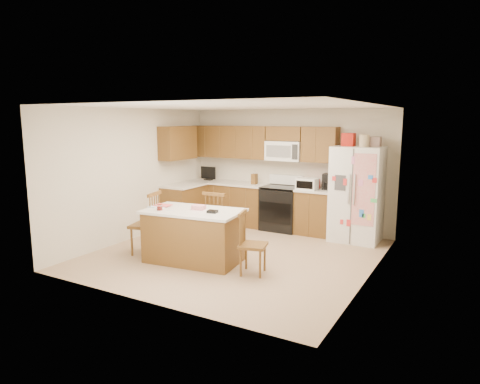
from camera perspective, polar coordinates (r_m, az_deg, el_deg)
The scene contains 9 objects.
ground at distance 7.44m, azimuth -0.61°, elevation -8.29°, with size 4.50×4.50×0.00m, color #8D6C51.
room_shell at distance 7.13m, azimuth -0.63°, elevation 2.79°, with size 4.60×4.60×2.52m.
cabinetry at distance 9.22m, azimuth -0.36°, elevation 1.07°, with size 3.36×1.56×2.15m.
stove at distance 9.00m, azimuth 5.55°, elevation -2.05°, with size 0.76×0.65×1.13m.
refrigerator at distance 8.36m, azimuth 15.32°, elevation -0.14°, with size 0.90×0.79×2.04m.
island at distance 7.02m, azimuth -6.18°, elevation -5.77°, with size 1.66×1.09×0.95m.
windsor_chair_left at distance 7.52m, azimuth -12.32°, elevation -4.28°, with size 0.54×0.56×1.08m.
windsor_chair_back at distance 7.59m, azimuth -2.91°, elevation -4.04°, with size 0.47×0.45×1.05m.
windsor_chair_right at distance 6.42m, azimuth 1.53°, elevation -7.03°, with size 0.48×0.49×0.95m.
Camera 1 is at (3.53, -6.13, 2.29)m, focal length 32.00 mm.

